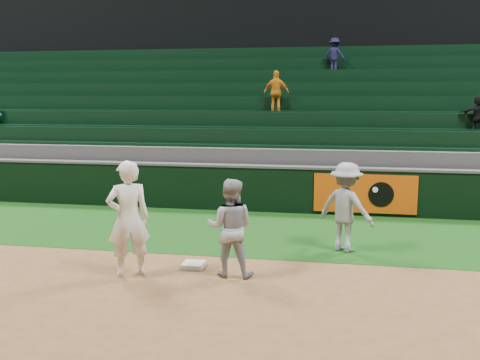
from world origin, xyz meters
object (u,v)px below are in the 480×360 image
base_coach (346,207)px  first_base (193,265)px  first_baseman (128,219)px  baserunner (230,228)px

base_coach → first_base: bearing=59.0°
first_base → base_coach: 3.25m
first_base → first_baseman: bearing=-147.3°
first_baseman → base_coach: (3.69, 2.18, -0.11)m
first_base → first_baseman: first_baseman is taller
first_baseman → base_coach: first_baseman is taller
first_base → base_coach: bearing=29.7°
base_coach → baserunner: bearing=72.6°
baserunner → base_coach: size_ratio=0.95×
baserunner → base_coach: (1.97, 1.86, 0.05)m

